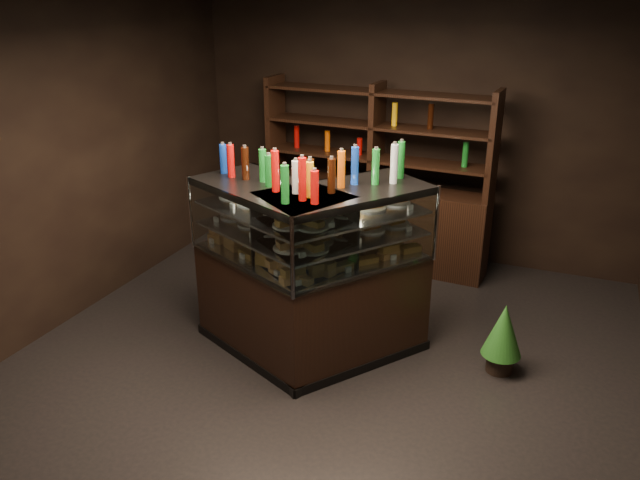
# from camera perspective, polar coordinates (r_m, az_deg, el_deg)

# --- Properties ---
(ground) EXTENTS (5.00, 5.00, 0.00)m
(ground) POSITION_cam_1_polar(r_m,az_deg,el_deg) (5.39, 0.90, -10.45)
(ground) COLOR black
(ground) RESTS_ON ground
(room_shell) EXTENTS (5.02, 5.02, 3.01)m
(room_shell) POSITION_cam_1_polar(r_m,az_deg,el_deg) (4.65, 1.04, 10.17)
(room_shell) COLOR black
(room_shell) RESTS_ON ground
(display_case) EXTENTS (2.00, 1.49, 1.48)m
(display_case) POSITION_cam_1_polar(r_m,az_deg,el_deg) (5.20, -1.11, -5.51)
(display_case) COLOR black
(display_case) RESTS_ON ground
(food_display) EXTENTS (1.63, 1.10, 0.45)m
(food_display) POSITION_cam_1_polar(r_m,az_deg,el_deg) (4.94, -1.17, 0.98)
(food_display) COLOR #C38A46
(food_display) RESTS_ON display_case
(bottles_top) EXTENTS (1.46, 0.96, 0.30)m
(bottles_top) POSITION_cam_1_polar(r_m,az_deg,el_deg) (4.79, -1.20, 6.42)
(bottles_top) COLOR black
(bottles_top) RESTS_ON display_case
(potted_conifer) EXTENTS (0.32, 0.32, 0.68)m
(potted_conifer) POSITION_cam_1_polar(r_m,az_deg,el_deg) (5.20, 16.44, -7.81)
(potted_conifer) COLOR black
(potted_conifer) RESTS_ON ground
(back_shelving) EXTENTS (2.54, 0.56, 2.00)m
(back_shelving) POSITION_cam_1_polar(r_m,az_deg,el_deg) (6.97, 4.95, 2.73)
(back_shelving) COLOR black
(back_shelving) RESTS_ON ground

